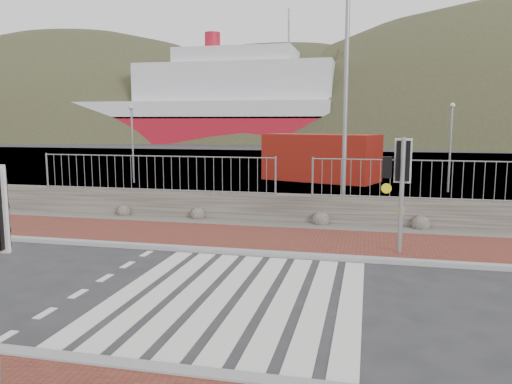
% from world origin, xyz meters
% --- Properties ---
extents(ground, '(220.00, 220.00, 0.00)m').
position_xyz_m(ground, '(0.00, 0.00, 0.00)').
color(ground, '#28282B').
rests_on(ground, ground).
extents(sidewalk_far, '(40.00, 3.00, 0.08)m').
position_xyz_m(sidewalk_far, '(0.00, 4.50, 0.04)').
color(sidewalk_far, brown).
rests_on(sidewalk_far, ground).
extents(kerb_near, '(40.00, 0.25, 0.12)m').
position_xyz_m(kerb_near, '(0.00, -3.00, 0.05)').
color(kerb_near, gray).
rests_on(kerb_near, ground).
extents(kerb_far, '(40.00, 0.25, 0.12)m').
position_xyz_m(kerb_far, '(0.00, 3.00, 0.05)').
color(kerb_far, gray).
rests_on(kerb_far, ground).
extents(zebra_crossing, '(4.62, 5.60, 0.01)m').
position_xyz_m(zebra_crossing, '(-0.00, 0.00, 0.01)').
color(zebra_crossing, silver).
rests_on(zebra_crossing, ground).
extents(gravel_strip, '(40.00, 1.50, 0.06)m').
position_xyz_m(gravel_strip, '(0.00, 6.50, 0.03)').
color(gravel_strip, '#59544C').
rests_on(gravel_strip, ground).
extents(stone_wall, '(40.00, 0.60, 0.90)m').
position_xyz_m(stone_wall, '(0.00, 7.30, 0.45)').
color(stone_wall, '#4A433C').
rests_on(stone_wall, ground).
extents(railing, '(18.07, 0.07, 1.22)m').
position_xyz_m(railing, '(0.00, 7.15, 1.82)').
color(railing, gray).
rests_on(railing, stone_wall).
extents(quay, '(120.00, 40.00, 0.50)m').
position_xyz_m(quay, '(0.00, 27.90, 0.00)').
color(quay, '#4C4C4F').
rests_on(quay, ground).
extents(water, '(220.00, 50.00, 0.05)m').
position_xyz_m(water, '(0.00, 62.90, 0.00)').
color(water, '#3F4C54').
rests_on(water, ground).
extents(ferry, '(50.00, 16.00, 20.00)m').
position_xyz_m(ferry, '(-24.65, 67.90, 5.36)').
color(ferry, maroon).
rests_on(ferry, ground).
extents(hills_backdrop, '(254.00, 90.00, 100.00)m').
position_xyz_m(hills_backdrop, '(6.74, 87.90, -23.05)').
color(hills_backdrop, '#2F351F').
rests_on(hills_backdrop, ground).
extents(traffic_signal_far, '(0.69, 0.27, 2.89)m').
position_xyz_m(traffic_signal_far, '(3.10, 3.76, 2.09)').
color(traffic_signal_far, gray).
rests_on(traffic_signal_far, ground).
extents(streetlight, '(1.68, 0.84, 8.34)m').
position_xyz_m(streetlight, '(1.67, 8.04, 4.69)').
color(streetlight, gray).
rests_on(streetlight, ground).
extents(shipping_container, '(6.70, 4.54, 2.58)m').
position_xyz_m(shipping_container, '(-0.28, 19.17, 1.29)').
color(shipping_container, maroon).
rests_on(shipping_container, ground).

